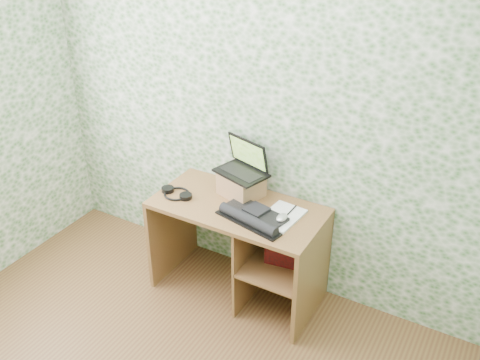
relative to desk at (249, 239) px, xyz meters
The scene contains 10 objects.
wall_back 0.87m from the desk, 105.57° to the left, with size 3.50×3.50×0.00m, color silver.
desk is the anchor object (origin of this frame).
riser 0.39m from the desk, 139.01° to the left, with size 0.28×0.23×0.17m, color brown.
laptop 0.53m from the desk, 130.89° to the left, with size 0.41×0.34×0.24m.
keyboard 0.33m from the desk, 53.88° to the right, with size 0.51×0.35×0.07m.
headphones 0.61m from the desk, 167.78° to the right, with size 0.26×0.20×0.03m.
notepad 0.37m from the desk, ahead, with size 0.23×0.33×0.02m, color silver.
mouse 0.42m from the desk, 13.71° to the right, with size 0.06×0.10×0.04m, color silver.
pen 0.41m from the desk, 13.38° to the left, with size 0.01×0.01×0.16m, color black.
red_box 0.30m from the desk, ahead, with size 0.26×0.08×0.32m, color maroon.
Camera 1 is at (1.56, -1.27, 2.73)m, focal length 40.00 mm.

